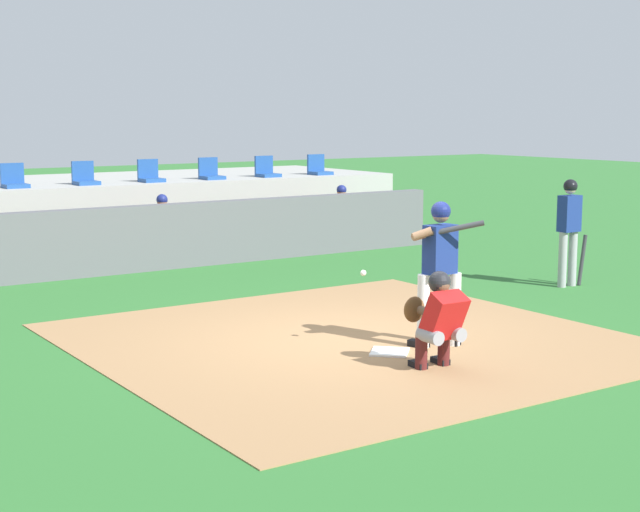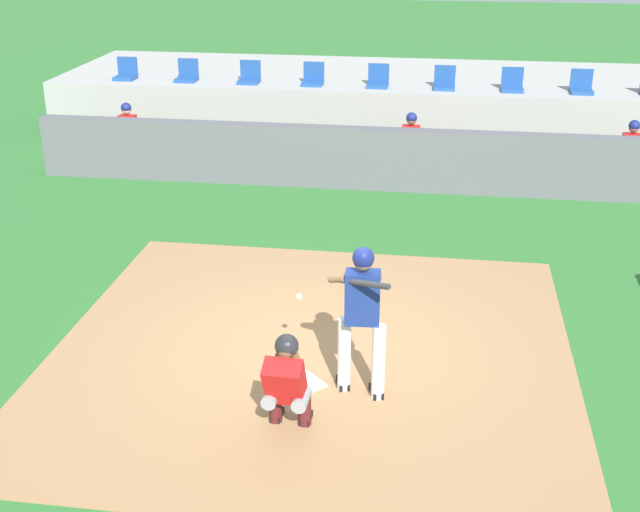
# 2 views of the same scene
# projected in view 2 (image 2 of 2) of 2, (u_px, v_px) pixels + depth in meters

# --- Properties ---
(ground_plane) EXTENTS (80.00, 80.00, 0.00)m
(ground_plane) POSITION_uv_depth(u_px,v_px,m) (312.00, 351.00, 10.43)
(ground_plane) COLOR #2D6B2D
(dirt_infield) EXTENTS (6.40, 6.40, 0.01)m
(dirt_infield) POSITION_uv_depth(u_px,v_px,m) (312.00, 351.00, 10.43)
(dirt_infield) COLOR #9E754C
(dirt_infield) RESTS_ON ground
(home_plate) EXTENTS (0.62, 0.62, 0.02)m
(home_plate) POSITION_uv_depth(u_px,v_px,m) (301.00, 384.00, 9.69)
(home_plate) COLOR white
(home_plate) RESTS_ON dirt_infield
(batter_at_plate) EXTENTS (0.73, 0.72, 1.80)m
(batter_at_plate) POSITION_uv_depth(u_px,v_px,m) (361.00, 313.00, 9.13)
(batter_at_plate) COLOR silver
(batter_at_plate) RESTS_ON ground
(catcher_crouched) EXTENTS (0.49, 1.66, 1.13)m
(catcher_crouched) POSITION_uv_depth(u_px,v_px,m) (287.00, 379.00, 8.68)
(catcher_crouched) COLOR gray
(catcher_crouched) RESTS_ON ground
(dugout_wall) EXTENTS (13.00, 0.30, 1.20)m
(dugout_wall) POSITION_uv_depth(u_px,v_px,m) (364.00, 158.00, 16.11)
(dugout_wall) COLOR #59595E
(dugout_wall) RESTS_ON ground
(dugout_bench) EXTENTS (11.80, 0.44, 0.45)m
(dugout_bench) POSITION_uv_depth(u_px,v_px,m) (369.00, 162.00, 17.17)
(dugout_bench) COLOR olive
(dugout_bench) RESTS_ON ground
(dugout_player_0) EXTENTS (0.49, 0.70, 1.30)m
(dugout_player_0) POSITION_uv_depth(u_px,v_px,m) (126.00, 133.00, 17.54)
(dugout_player_0) COLOR #939399
(dugout_player_0) RESTS_ON ground
(dugout_player_1) EXTENTS (0.49, 0.70, 1.30)m
(dugout_player_1) POSITION_uv_depth(u_px,v_px,m) (410.00, 145.00, 16.73)
(dugout_player_1) COLOR #939399
(dugout_player_1) RESTS_ON ground
(dugout_player_2) EXTENTS (0.49, 0.70, 1.30)m
(dugout_player_2) POSITION_uv_depth(u_px,v_px,m) (632.00, 153.00, 16.16)
(dugout_player_2) COLOR #939399
(dugout_player_2) RESTS_ON ground
(stands_platform) EXTENTS (15.00, 4.40, 1.40)m
(stands_platform) POSITION_uv_depth(u_px,v_px,m) (382.00, 103.00, 20.07)
(stands_platform) COLOR #9E9E99
(stands_platform) RESTS_ON ground
(stadium_seat_0) EXTENTS (0.46, 0.46, 0.48)m
(stadium_seat_0) POSITION_uv_depth(u_px,v_px,m) (126.00, 73.00, 19.14)
(stadium_seat_0) COLOR #1E478C
(stadium_seat_0) RESTS_ON stands_platform
(stadium_seat_1) EXTENTS (0.46, 0.46, 0.48)m
(stadium_seat_1) POSITION_uv_depth(u_px,v_px,m) (187.00, 75.00, 18.95)
(stadium_seat_1) COLOR #1E478C
(stadium_seat_1) RESTS_ON stands_platform
(stadium_seat_2) EXTENTS (0.46, 0.46, 0.48)m
(stadium_seat_2) POSITION_uv_depth(u_px,v_px,m) (249.00, 77.00, 18.75)
(stadium_seat_2) COLOR #1E478C
(stadium_seat_2) RESTS_ON stands_platform
(stadium_seat_3) EXTENTS (0.46, 0.46, 0.48)m
(stadium_seat_3) POSITION_uv_depth(u_px,v_px,m) (313.00, 78.00, 18.56)
(stadium_seat_3) COLOR #1E478C
(stadium_seat_3) RESTS_ON stands_platform
(stadium_seat_4) EXTENTS (0.46, 0.46, 0.48)m
(stadium_seat_4) POSITION_uv_depth(u_px,v_px,m) (378.00, 80.00, 18.36)
(stadium_seat_4) COLOR #1E478C
(stadium_seat_4) RESTS_ON stands_platform
(stadium_seat_5) EXTENTS (0.46, 0.46, 0.48)m
(stadium_seat_5) POSITION_uv_depth(u_px,v_px,m) (444.00, 82.00, 18.17)
(stadium_seat_5) COLOR #1E478C
(stadium_seat_5) RESTS_ON stands_platform
(stadium_seat_6) EXTENTS (0.46, 0.46, 0.48)m
(stadium_seat_6) POSITION_uv_depth(u_px,v_px,m) (512.00, 84.00, 17.97)
(stadium_seat_6) COLOR #1E478C
(stadium_seat_6) RESTS_ON stands_platform
(stadium_seat_7) EXTENTS (0.46, 0.46, 0.48)m
(stadium_seat_7) POSITION_uv_depth(u_px,v_px,m) (581.00, 86.00, 17.78)
(stadium_seat_7) COLOR #1E478C
(stadium_seat_7) RESTS_ON stands_platform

